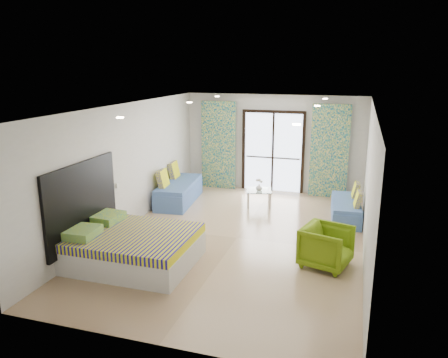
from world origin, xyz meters
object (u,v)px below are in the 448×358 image
(daybed_left, at_px, (178,191))
(daybed_right, at_px, (346,209))
(bed, at_px, (133,247))
(coffee_table, at_px, (259,192))
(armchair, at_px, (327,245))

(daybed_left, relative_size, daybed_right, 1.23)
(bed, height_order, daybed_right, daybed_right)
(daybed_left, xyz_separation_m, coffee_table, (2.07, 0.35, 0.07))
(coffee_table, height_order, armchair, armchair)
(bed, relative_size, coffee_table, 2.79)
(coffee_table, bearing_deg, daybed_right, -10.41)
(coffee_table, bearing_deg, armchair, -57.91)
(coffee_table, relative_size, armchair, 0.93)
(daybed_right, height_order, armchair, armchair)
(bed, bearing_deg, coffee_table, 70.09)
(daybed_right, bearing_deg, armchair, -100.30)
(bed, distance_m, daybed_left, 3.65)
(daybed_left, distance_m, daybed_right, 4.23)
(daybed_right, bearing_deg, daybed_left, 174.65)
(daybed_right, distance_m, armchair, 2.66)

